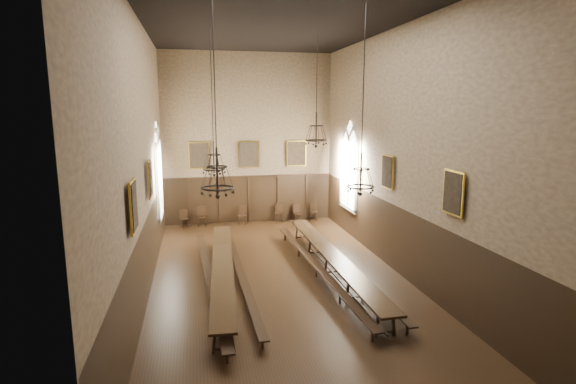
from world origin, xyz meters
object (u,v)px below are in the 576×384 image
object	(u,v)px
bench_right_outer	(353,272)
chair_1	(202,220)
table_right	(332,264)
chandelier_front_right	(361,175)
chandelier_front_left	(217,176)
bench_left_outer	(210,280)
chair_3	(243,219)
chair_0	(185,222)
table_left	(223,274)
chandelier_back_left	(214,160)
chair_5	(279,216)
bench_right_inner	(316,269)
chandelier_back_right	(316,134)
chair_6	(297,216)
bench_left_inner	(242,279)

from	to	relation	value
bench_right_outer	chair_1	bearing A→B (deg)	120.68
bench_right_outer	table_right	bearing A→B (deg)	140.73
chandelier_front_right	chandelier_front_left	bearing A→B (deg)	-174.98
table_right	bench_left_outer	size ratio (longest dim) A/B	1.00
bench_left_outer	chair_3	xyz separation A→B (m)	(2.06, 8.56, -0.01)
bench_left_outer	chair_0	distance (m)	8.59
table_left	bench_left_outer	distance (m)	0.53
chair_0	chandelier_back_left	world-z (taller)	chandelier_back_left
table_left	chandelier_front_right	size ratio (longest dim) A/B	1.88
chair_5	chandelier_front_right	world-z (taller)	chandelier_front_right
chair_0	chair_1	distance (m)	0.90
bench_right_inner	chandelier_front_right	distance (m)	4.64
table_right	chandelier_front_left	size ratio (longest dim) A/B	2.01
bench_right_inner	chandelier_back_right	size ratio (longest dim) A/B	2.41
table_left	chair_5	world-z (taller)	chair_5
table_left	chair_6	xyz separation A→B (m)	(4.63, 8.40, -0.12)
chair_0	chair_1	world-z (taller)	chair_1
bench_left_inner	chair_6	xyz separation A→B (m)	(3.99, 8.73, 0.01)
bench_left_inner	chair_1	world-z (taller)	chair_1
chair_5	chandelier_back_right	size ratio (longest dim) A/B	0.23
chair_3	chair_5	bearing A→B (deg)	13.00
chair_3	chandelier_back_left	distance (m)	7.25
bench_right_inner	chandelier_back_right	distance (m)	5.58
bench_right_outer	chandelier_back_right	xyz separation A→B (m)	(-0.55, 3.24, 4.82)
bench_left_outer	chair_1	xyz separation A→B (m)	(-0.09, 8.60, 0.01)
bench_left_inner	chandelier_back_left	xyz separation A→B (m)	(-0.73, 2.74, 3.86)
chair_1	chair_3	xyz separation A→B (m)	(2.15, -0.04, -0.02)
table_left	bench_left_inner	xyz separation A→B (m)	(0.64, -0.33, -0.13)
bench_right_outer	chair_0	xyz separation A→B (m)	(-6.11, 8.73, 0.01)
chair_1	chandelier_front_right	distance (m)	12.41
bench_right_outer	bench_left_inner	bearing A→B (deg)	178.67
chair_5	chair_6	world-z (taller)	chair_5
chair_0	chandelier_back_right	bearing A→B (deg)	-57.21
bench_left_inner	chandelier_front_left	distance (m)	4.84
table_left	bench_right_outer	world-z (taller)	table_left
table_left	chair_1	world-z (taller)	chair_1
bench_left_outer	bench_right_outer	world-z (taller)	bench_left_outer
table_left	bench_left_inner	distance (m)	0.73
bench_right_inner	chandelier_front_right	xyz separation A→B (m)	(0.63, -2.53, 3.84)
bench_left_outer	chair_1	distance (m)	8.60
chair_0	chair_5	distance (m)	5.05
bench_right_outer	chandelier_back_left	world-z (taller)	chandelier_back_left
chair_6	chandelier_back_right	world-z (taller)	chandelier_back_right
chandelier_back_right	chandelier_back_left	bearing A→B (deg)	-174.49
chandelier_front_right	chair_6	bearing A→B (deg)	86.90
bench_right_inner	chair_6	distance (m)	8.46
bench_left_outer	bench_right_inner	bearing A→B (deg)	3.75
table_left	chair_6	size ratio (longest dim) A/B	11.15
bench_right_inner	chandelier_front_right	size ratio (longest dim) A/B	1.95
chandelier_front_left	chandelier_back_left	bearing A→B (deg)	88.45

